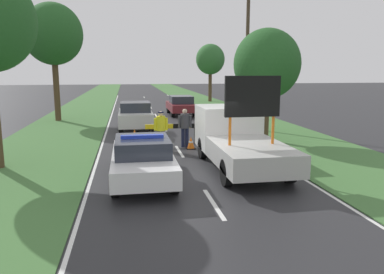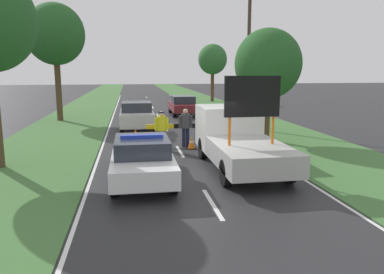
% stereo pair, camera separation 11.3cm
% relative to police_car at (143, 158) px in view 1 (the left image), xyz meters
% --- Properties ---
extents(ground_plane, '(160.00, 160.00, 0.00)m').
position_rel_police_car_xyz_m(ground_plane, '(1.74, 0.38, -0.73)').
color(ground_plane, '#28282B').
extents(lane_markings, '(6.86, 57.47, 0.01)m').
position_rel_police_car_xyz_m(lane_markings, '(1.74, 11.87, -0.72)').
color(lane_markings, silver).
rests_on(lane_markings, ground).
extents(grass_verge_left, '(4.86, 120.00, 0.03)m').
position_rel_police_car_xyz_m(grass_verge_left, '(-4.17, 20.38, -0.71)').
color(grass_verge_left, '#427038').
rests_on(grass_verge_left, ground).
extents(grass_verge_right, '(4.86, 120.00, 0.03)m').
position_rel_police_car_xyz_m(grass_verge_right, '(7.65, 20.38, -0.71)').
color(grass_verge_right, '#427038').
rests_on(grass_verge_right, ground).
extents(police_car, '(1.88, 4.73, 1.50)m').
position_rel_police_car_xyz_m(police_car, '(0.00, 0.00, 0.00)').
color(police_car, white).
rests_on(police_car, ground).
extents(work_truck, '(2.26, 5.83, 3.29)m').
position_rel_police_car_xyz_m(work_truck, '(3.48, 1.38, 0.31)').
color(work_truck, white).
rests_on(work_truck, ground).
extents(road_barrier, '(2.59, 0.08, 0.99)m').
position_rel_police_car_xyz_m(road_barrier, '(1.65, 5.53, 0.08)').
color(road_barrier, black).
rests_on(road_barrier, ground).
extents(police_officer, '(0.61, 0.39, 1.71)m').
position_rel_police_car_xyz_m(police_officer, '(1.00, 4.55, 0.29)').
color(police_officer, '#191E38').
rests_on(police_officer, ground).
extents(pedestrian_civilian, '(0.63, 0.40, 1.75)m').
position_rel_police_car_xyz_m(pedestrian_civilian, '(2.12, 4.98, 0.30)').
color(pedestrian_civilian, '#191E38').
rests_on(pedestrian_civilian, ground).
extents(traffic_cone_near_police, '(0.40, 0.40, 0.55)m').
position_rel_police_car_xyz_m(traffic_cone_near_police, '(2.32, 4.52, -0.46)').
color(traffic_cone_near_police, black).
rests_on(traffic_cone_near_police, ground).
extents(traffic_cone_centre_front, '(0.42, 0.42, 0.58)m').
position_rel_police_car_xyz_m(traffic_cone_centre_front, '(-0.11, 6.97, -0.44)').
color(traffic_cone_centre_front, black).
rests_on(traffic_cone_centre_front, ground).
extents(queued_car_van_white, '(1.91, 4.02, 1.64)m').
position_rel_police_car_xyz_m(queued_car_van_white, '(0.03, 10.37, 0.10)').
color(queued_car_van_white, silver).
rests_on(queued_car_van_white, ground).
extents(queued_car_wagon_maroon, '(1.89, 4.67, 1.49)m').
position_rel_police_car_xyz_m(queued_car_wagon_maroon, '(3.70, 17.21, 0.05)').
color(queued_car_wagon_maroon, maroon).
rests_on(queued_car_wagon_maroon, ground).
extents(roadside_tree_near_left, '(3.18, 3.18, 5.42)m').
position_rel_police_car_xyz_m(roadside_tree_near_left, '(6.21, 5.71, 3.00)').
color(roadside_tree_near_left, '#4C3823').
rests_on(roadside_tree_near_left, ground).
extents(roadside_tree_mid_left, '(3.11, 3.11, 6.22)m').
position_rel_police_car_xyz_m(roadside_tree_mid_left, '(8.62, 28.83, 3.82)').
color(roadside_tree_mid_left, '#4C3823').
rests_on(roadside_tree_mid_left, ground).
extents(roadside_tree_mid_right, '(3.87, 3.87, 7.84)m').
position_rel_police_car_xyz_m(roadside_tree_mid_right, '(-5.12, 15.17, 5.04)').
color(roadside_tree_mid_right, '#4C3823').
rests_on(roadside_tree_mid_right, ground).
extents(utility_pole, '(1.20, 0.20, 8.94)m').
position_rel_police_car_xyz_m(utility_pole, '(6.50, 9.67, 3.86)').
color(utility_pole, '#473828').
rests_on(utility_pole, ground).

